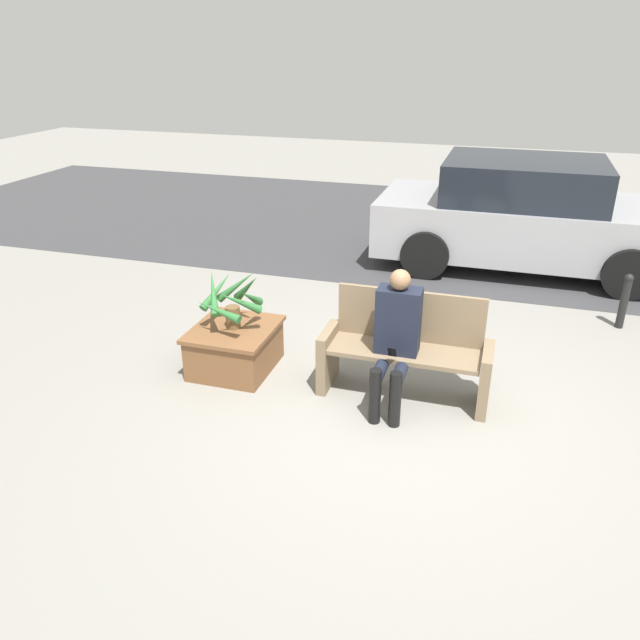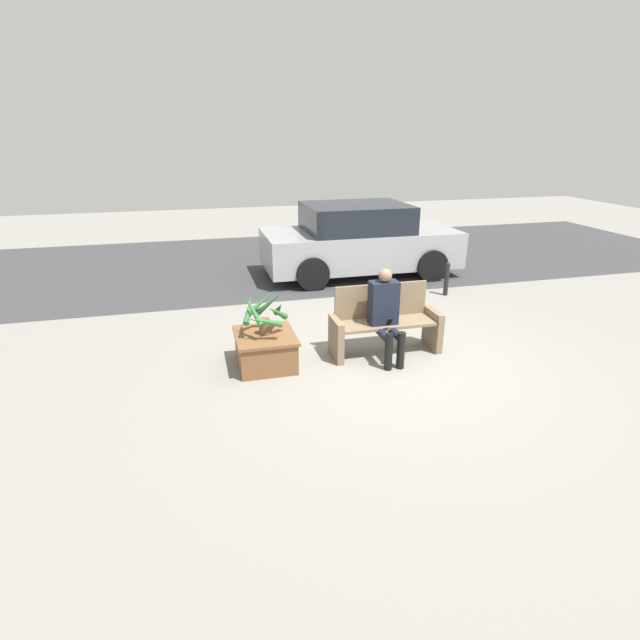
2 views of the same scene
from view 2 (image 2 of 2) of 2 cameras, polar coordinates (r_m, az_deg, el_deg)
The scene contains 8 objects.
ground_plane at distance 6.74m, azimuth 8.40°, elevation -4.85°, with size 30.00×30.00×0.00m, color gray.
road_surface at distance 12.08m, azimuth -2.42°, elevation 6.94°, with size 20.00×6.00×0.01m, color #38383A.
bench at distance 6.90m, azimuth 7.39°, elevation -0.30°, with size 1.51×0.48×0.94m.
person_seated at distance 6.63m, azimuth 7.54°, elevation 0.93°, with size 0.38×0.62×1.23m.
planter_box at distance 6.54m, azimuth -6.25°, elevation -3.26°, with size 0.76×0.84×0.44m.
potted_plant at distance 6.34m, azimuth -6.38°, elevation 0.88°, with size 0.61×0.60×0.56m.
parked_car at distance 10.69m, azimuth 4.45°, elevation 9.04°, with size 4.04×1.98×1.49m.
bollard_post at distance 9.60m, azimuth 14.27°, elevation 4.68°, with size 0.09×0.09×0.64m.
Camera 2 is at (-2.46, -5.57, 2.89)m, focal length 28.00 mm.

